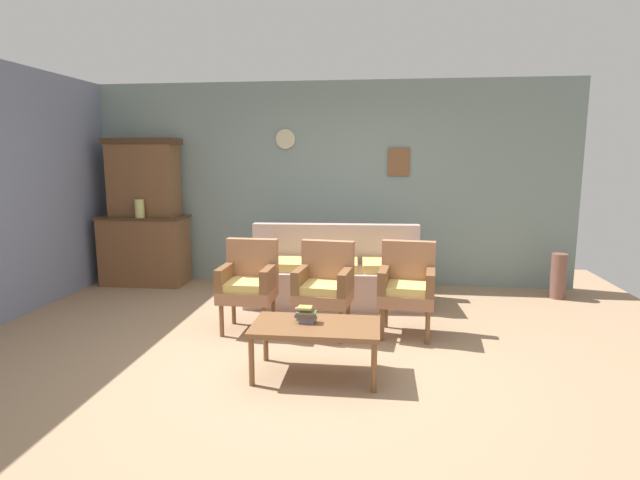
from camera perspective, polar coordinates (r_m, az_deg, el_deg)
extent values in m
plane|color=#997A5B|center=(4.52, -2.16, -12.88)|extent=(7.68, 7.68, 0.00)
cube|color=gray|center=(6.81, 1.22, 6.33)|extent=(6.40, 0.06, 2.70)
cube|color=brown|center=(6.72, 8.93, 8.74)|extent=(0.28, 0.02, 0.36)
cylinder|color=beige|center=(6.83, -3.92, 11.35)|extent=(0.26, 0.03, 0.26)
cube|color=brown|center=(7.23, -19.23, -1.20)|extent=(1.10, 0.52, 0.90)
cube|color=#462D1B|center=(7.17, -19.43, 2.46)|extent=(1.16, 0.55, 0.03)
cube|color=brown|center=(7.20, -19.36, 6.41)|extent=(0.90, 0.36, 0.95)
cube|color=#462D1B|center=(7.20, -19.59, 10.50)|extent=(0.99, 0.38, 0.08)
cylinder|color=tan|center=(6.97, -19.79, 3.38)|extent=(0.12, 0.12, 0.24)
cube|color=tan|center=(6.00, 1.63, -5.13)|extent=(2.08, 0.90, 0.42)
cube|color=tan|center=(6.22, 1.77, -0.37)|extent=(2.05, 0.26, 0.48)
cube|color=tan|center=(5.96, 10.75, -2.13)|extent=(0.20, 0.81, 0.24)
cube|color=tan|center=(6.04, -7.35, -1.90)|extent=(0.20, 0.81, 0.24)
cube|color=tan|center=(5.91, 7.48, -2.84)|extent=(0.57, 0.59, 0.10)
cube|color=tan|center=(5.90, 1.63, -2.78)|extent=(0.57, 0.59, 0.10)
cube|color=tan|center=(5.96, -4.18, -2.69)|extent=(0.57, 0.59, 0.10)
cube|color=#9E6B4C|center=(5.04, -8.20, -6.07)|extent=(0.53, 0.49, 0.12)
cube|color=tan|center=(4.99, -8.29, -5.13)|extent=(0.45, 0.42, 0.10)
cube|color=#9E6B4C|center=(5.15, -7.66, -2.37)|extent=(0.52, 0.11, 0.46)
cube|color=brown|center=(4.94, -5.79, -4.29)|extent=(0.09, 0.48, 0.22)
cube|color=brown|center=(5.06, -10.65, -4.07)|extent=(0.09, 0.48, 0.22)
cylinder|color=brown|center=(4.87, -6.36, -9.27)|extent=(0.04, 0.04, 0.32)
cylinder|color=brown|center=(4.99, -11.10, -8.94)|extent=(0.04, 0.04, 0.32)
cylinder|color=brown|center=(5.22, -5.33, -7.96)|extent=(0.04, 0.04, 0.32)
cylinder|color=brown|center=(5.33, -9.77, -7.69)|extent=(0.04, 0.04, 0.32)
cube|color=#9E6B4C|center=(4.88, 0.38, -6.48)|extent=(0.57, 0.54, 0.12)
cube|color=tan|center=(4.83, 0.33, -5.52)|extent=(0.49, 0.46, 0.10)
cube|color=#9E6B4C|center=(5.00, 0.91, -2.67)|extent=(0.53, 0.16, 0.46)
cube|color=brown|center=(4.79, 2.96, -4.68)|extent=(0.14, 0.49, 0.22)
cube|color=brown|center=(4.89, -2.13, -4.39)|extent=(0.14, 0.49, 0.22)
cylinder|color=brown|center=(4.72, 2.37, -9.82)|extent=(0.04, 0.04, 0.32)
cylinder|color=brown|center=(4.82, -2.60, -9.43)|extent=(0.04, 0.04, 0.32)
cylinder|color=brown|center=(5.08, 3.21, -8.44)|extent=(0.04, 0.04, 0.32)
cylinder|color=brown|center=(5.17, -1.43, -8.12)|extent=(0.04, 0.04, 0.32)
cube|color=#9E6B4C|center=(4.93, 9.78, -6.44)|extent=(0.57, 0.53, 0.12)
cube|color=tan|center=(4.89, 9.79, -5.49)|extent=(0.48, 0.45, 0.10)
cube|color=#9E6B4C|center=(5.06, 9.99, -2.66)|extent=(0.53, 0.15, 0.46)
cube|color=brown|center=(4.88, 12.42, -4.62)|extent=(0.13, 0.49, 0.22)
cube|color=brown|center=(4.90, 7.26, -4.41)|extent=(0.13, 0.49, 0.22)
cylinder|color=brown|center=(4.81, 12.11, -9.67)|extent=(0.04, 0.04, 0.32)
cylinder|color=brown|center=(4.83, 7.06, -9.45)|extent=(0.04, 0.04, 0.32)
cylinder|color=brown|center=(5.17, 12.17, -8.31)|extent=(0.04, 0.04, 0.32)
cylinder|color=brown|center=(5.19, 7.48, -8.11)|extent=(0.04, 0.04, 0.32)
cube|color=brown|center=(3.99, -0.47, -9.82)|extent=(1.00, 0.56, 0.04)
cylinder|color=brown|center=(4.36, -6.18, -11.11)|extent=(0.04, 0.04, 0.38)
cylinder|color=brown|center=(4.26, 6.23, -11.62)|extent=(0.04, 0.04, 0.38)
cylinder|color=brown|center=(3.93, -7.78, -13.51)|extent=(0.04, 0.04, 0.38)
cylinder|color=brown|center=(3.82, 6.15, -14.19)|extent=(0.04, 0.04, 0.38)
cube|color=#896394|center=(4.04, -1.48, -9.15)|extent=(0.12, 0.10, 0.02)
cube|color=#59764E|center=(4.02, -1.50, -8.85)|extent=(0.15, 0.08, 0.03)
cube|color=#674063|center=(4.01, -1.69, -8.48)|extent=(0.16, 0.09, 0.03)
cube|color=#5A8942|center=(4.00, -1.56, -8.20)|extent=(0.15, 0.09, 0.02)
cube|color=#804A55|center=(4.01, -1.80, -7.87)|extent=(0.15, 0.07, 0.02)
cube|color=#B6A447|center=(3.99, -1.72, -7.68)|extent=(0.11, 0.09, 0.02)
cylinder|color=brown|center=(6.81, 25.43, -3.71)|extent=(0.18, 0.18, 0.56)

